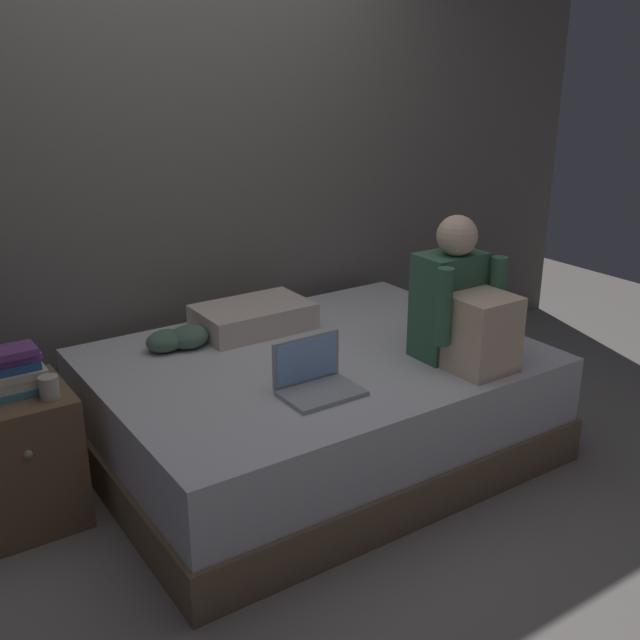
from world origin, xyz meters
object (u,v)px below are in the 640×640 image
at_px(nightstand, 18,459).
at_px(book_stack, 14,372).
at_px(laptop, 315,379).
at_px(bed, 316,405).
at_px(mug, 49,387).
at_px(person_sitting, 462,308).
at_px(pillow, 253,317).
at_px(clothes_pile, 177,339).

relative_size(nightstand, book_stack, 2.47).
height_order(laptop, book_stack, book_stack).
distance_m(bed, mug, 1.23).
bearing_deg(person_sitting, mug, 162.39).
height_order(person_sitting, laptop, person_sitting).
bearing_deg(nightstand, bed, -9.79).
xyz_separation_m(person_sitting, mug, (-1.66, 0.53, -0.15)).
height_order(laptop, pillow, laptop).
distance_m(person_sitting, pillow, 1.06).
relative_size(bed, pillow, 3.57).
distance_m(laptop, book_stack, 1.18).
bearing_deg(bed, laptop, -124.14).
height_order(laptop, clothes_pile, laptop).
bearing_deg(person_sitting, pillow, 123.16).
height_order(book_stack, clothes_pile, book_stack).
bearing_deg(bed, book_stack, 170.05).
bearing_deg(nightstand, book_stack, -3.88).
relative_size(laptop, clothes_pile, 1.08).
relative_size(nightstand, mug, 6.32).
bearing_deg(mug, nightstand, 137.31).
xyz_separation_m(nightstand, book_stack, (0.03, -0.00, 0.37)).
bearing_deg(pillow, mug, -162.46).
height_order(pillow, clothes_pile, pillow).
relative_size(laptop, book_stack, 1.39).
relative_size(laptop, mug, 3.56).
xyz_separation_m(bed, nightstand, (-1.30, 0.22, 0.03)).
bearing_deg(mug, clothes_pile, 25.32).
relative_size(bed, person_sitting, 3.05).
distance_m(person_sitting, mug, 1.75).
xyz_separation_m(nightstand, clothes_pile, (0.80, 0.20, 0.28)).
bearing_deg(person_sitting, laptop, 172.90).
bearing_deg(nightstand, pillow, 10.45).
relative_size(bed, nightstand, 3.52).
height_order(nightstand, laptop, laptop).
xyz_separation_m(book_stack, clothes_pile, (0.76, 0.20, -0.09)).
xyz_separation_m(laptop, clothes_pile, (-0.28, 0.75, -0.01)).
distance_m(nightstand, book_stack, 0.38).
bearing_deg(clothes_pile, person_sitting, -40.22).
xyz_separation_m(pillow, mug, (-1.09, -0.35, 0.03)).
bearing_deg(bed, pillow, 99.73).
height_order(book_stack, mug, book_stack).
height_order(person_sitting, book_stack, person_sitting).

